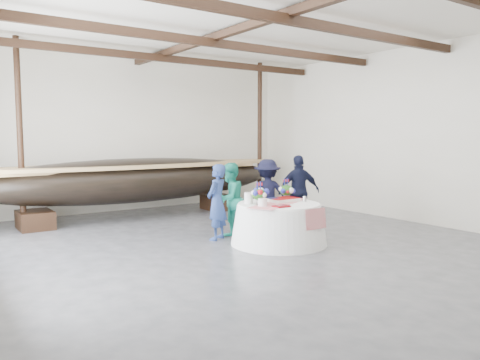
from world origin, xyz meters
TOP-DOWN VIEW (x-y plane):
  - floor at (0.00, 0.00)m, footprint 10.00×12.00m
  - wall_back at (0.00, 6.00)m, footprint 10.00×0.02m
  - wall_right at (5.00, 0.00)m, footprint 0.02×12.00m
  - ceiling at (0.00, 0.00)m, footprint 10.00×12.00m
  - pavilion_structure at (0.00, 0.78)m, footprint 9.80×11.76m
  - longboat_display at (-0.65, 4.47)m, footprint 8.65×1.73m
  - banquet_table at (0.56, -0.07)m, footprint 1.97×1.97m
  - tabletop_items at (0.55, 0.10)m, footprint 1.88×1.30m
  - guest_woman_blue at (-0.28, 1.00)m, footprint 0.71×0.64m
  - guest_woman_teal at (0.20, 1.22)m, footprint 0.92×0.80m
  - guest_man_left at (1.26, 1.21)m, footprint 1.25×1.08m
  - guest_man_right at (2.08, 1.01)m, footprint 1.12×0.78m

SIDE VIEW (x-z plane):
  - floor at x=0.00m, z-range -0.01..0.01m
  - banquet_table at x=0.56m, z-range 0.00..0.84m
  - guest_woman_blue at x=-0.28m, z-range 0.00..1.63m
  - guest_woman_teal at x=0.20m, z-range 0.00..1.63m
  - guest_man_left at x=1.26m, z-range 0.00..1.67m
  - guest_man_right at x=2.08m, z-range 0.00..1.76m
  - tabletop_items at x=0.55m, z-range 0.79..1.19m
  - longboat_display at x=-0.65m, z-range 0.22..1.85m
  - wall_back at x=0.00m, z-range 0.00..4.50m
  - wall_right at x=5.00m, z-range 0.00..4.50m
  - pavilion_structure at x=0.00m, z-range 1.75..6.25m
  - ceiling at x=0.00m, z-range 4.50..4.50m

